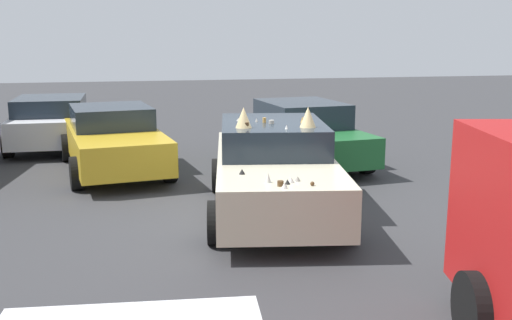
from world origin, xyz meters
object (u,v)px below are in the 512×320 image
art_car_decorated (274,168)px  parked_sedan_row_back_far (302,133)px  parked_sedan_near_right (113,139)px  parked_sedan_near_left (53,121)px

art_car_decorated → parked_sedan_row_back_far: size_ratio=1.12×
art_car_decorated → parked_sedan_near_right: size_ratio=1.03×
parked_sedan_near_left → parked_sedan_row_back_far: bearing=-120.1°
art_car_decorated → parked_sedan_near_left: art_car_decorated is taller
parked_sedan_near_right → parked_sedan_row_back_far: size_ratio=1.09×
art_car_decorated → parked_sedan_row_back_far: 3.84m
parked_sedan_near_left → art_car_decorated: bearing=-148.4°
art_car_decorated → parked_sedan_near_left: size_ratio=1.18×
art_car_decorated → parked_sedan_near_left: (6.87, 4.18, -0.06)m
art_car_decorated → parked_sedan_near_right: 4.54m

